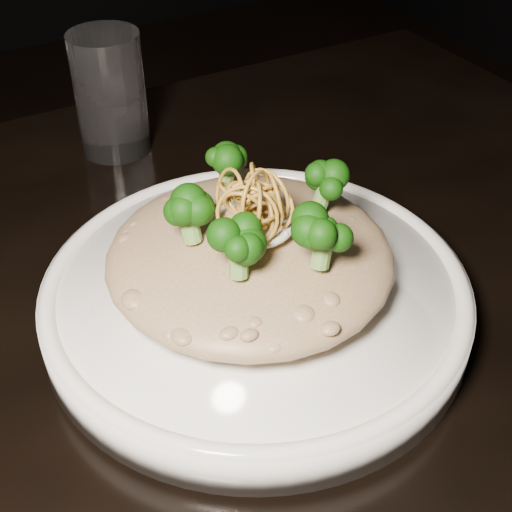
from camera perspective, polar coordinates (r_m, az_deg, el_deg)
The scene contains 7 objects.
table at distance 0.56m, azimuth -8.48°, elevation -14.65°, with size 1.10×0.80×0.75m.
plate at distance 0.52m, azimuth 0.00°, elevation -3.41°, with size 0.30×0.30×0.03m, color white.
risotto at distance 0.49m, azimuth -0.49°, elevation -0.00°, with size 0.20×0.20×0.04m, color brown.
broccoli at distance 0.47m, azimuth 0.02°, elevation 4.37°, with size 0.13×0.13×0.05m, color black, non-canonical shape.
cheese at distance 0.47m, azimuth -0.25°, elevation 2.69°, with size 0.06×0.06×0.02m, color silver.
shallots at distance 0.45m, azimuth -0.05°, elevation 5.23°, with size 0.06×0.06×0.04m, color olive, non-canonical shape.
drinking_glass at distance 0.71m, azimuth -11.58°, elevation 12.59°, with size 0.07×0.07×0.12m, color silver.
Camera 1 is at (-0.09, -0.33, 1.11)m, focal length 50.00 mm.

